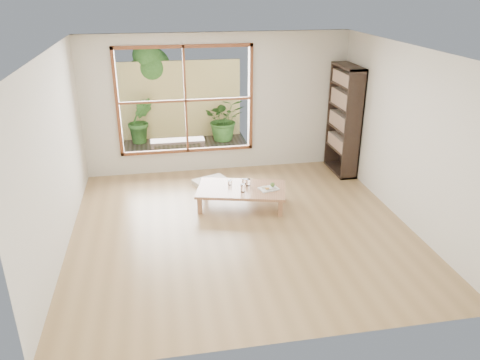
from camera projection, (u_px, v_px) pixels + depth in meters
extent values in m
plane|color=#A38151|center=(241.00, 227.00, 7.08)|extent=(5.00, 5.00, 0.00)
cube|color=#AB7653|center=(241.00, 189.00, 7.65)|extent=(1.58, 1.14, 0.04)
cube|color=#AB7653|center=(200.00, 205.00, 7.45)|extent=(0.09, 0.09, 0.27)
cube|color=#AB7653|center=(206.00, 189.00, 8.06)|extent=(0.09, 0.09, 0.27)
cube|color=#AB7653|center=(280.00, 208.00, 7.36)|extent=(0.09, 0.09, 0.27)
cube|color=#AB7653|center=(280.00, 191.00, 7.97)|extent=(0.09, 0.09, 0.27)
cube|color=white|center=(213.00, 184.00, 8.48)|extent=(0.78, 0.78, 0.09)
cube|color=black|center=(344.00, 120.00, 8.78)|extent=(0.33, 0.92, 2.04)
cylinder|color=silver|center=(243.00, 188.00, 7.48)|extent=(0.07, 0.07, 0.13)
cylinder|color=silver|center=(248.00, 182.00, 7.71)|extent=(0.08, 0.08, 0.11)
cylinder|color=silver|center=(244.00, 181.00, 7.80)|extent=(0.06, 0.06, 0.08)
cylinder|color=silver|center=(230.00, 183.00, 7.75)|extent=(0.06, 0.06, 0.08)
cube|color=white|center=(269.00, 189.00, 7.59)|extent=(0.34, 0.28, 0.02)
sphere|color=#4C702C|center=(273.00, 185.00, 7.63)|extent=(0.07, 0.07, 0.07)
cube|color=gold|center=(267.00, 189.00, 7.54)|extent=(0.06, 0.05, 0.03)
cube|color=beige|center=(264.00, 187.00, 7.60)|extent=(0.08, 0.07, 0.02)
cylinder|color=silver|center=(272.00, 189.00, 7.54)|extent=(0.17, 0.05, 0.01)
cube|color=#393029|center=(185.00, 152.00, 10.20)|extent=(2.80, 2.00, 0.05)
cube|color=black|center=(178.00, 141.00, 9.76)|extent=(1.12, 0.33, 0.05)
cube|color=black|center=(153.00, 152.00, 9.63)|extent=(0.06, 0.06, 0.31)
cube|color=black|center=(153.00, 148.00, 9.85)|extent=(0.06, 0.06, 0.31)
cube|color=black|center=(203.00, 149.00, 9.80)|extent=(0.06, 0.06, 0.31)
cube|color=black|center=(202.00, 146.00, 10.03)|extent=(0.06, 0.06, 0.31)
cube|color=#D1BB6B|center=(180.00, 100.00, 10.75)|extent=(2.80, 0.06, 1.80)
imported|color=#376A27|center=(224.00, 119.00, 10.69)|extent=(0.91, 0.79, 1.00)
imported|color=#376A27|center=(141.00, 120.00, 10.50)|extent=(0.62, 0.52, 1.04)
cylinder|color=#4C3D2D|center=(149.00, 103.00, 10.95)|extent=(0.14, 0.14, 1.60)
sphere|color=#376A27|center=(152.00, 66.00, 10.64)|extent=(0.84, 0.84, 0.84)
sphere|color=#376A27|center=(140.00, 75.00, 10.74)|extent=(0.70, 0.70, 0.70)
sphere|color=#376A27|center=(147.00, 55.00, 10.43)|extent=(0.64, 0.64, 0.64)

